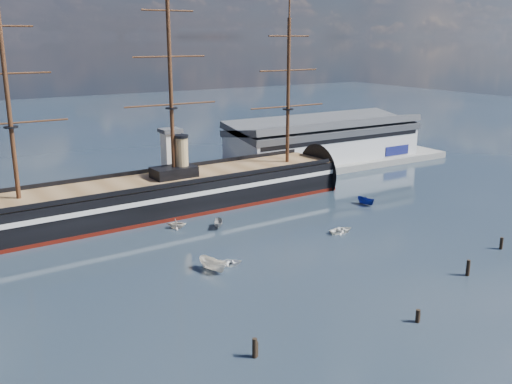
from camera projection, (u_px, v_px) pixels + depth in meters
ground at (224, 231)px, 119.02m from camera, size 600.00×600.00×0.00m
quay at (192, 188)px, 153.62m from camera, size 180.00×18.00×2.00m
warehouse at (324, 140)px, 179.25m from camera, size 63.00×21.00×11.60m
quay_tower at (171, 157)px, 145.03m from camera, size 5.00×5.00×15.00m
warship at (160, 195)px, 131.41m from camera, size 113.18×19.67×53.94m
motorboat_a at (213, 271)px, 98.74m from camera, size 7.80×4.53×2.94m
motorboat_b at (229, 265)px, 101.32m from camera, size 1.99×3.22×1.40m
motorboat_c at (219, 228)px, 121.30m from camera, size 5.61×4.51×2.15m
motorboat_d at (177, 228)px, 120.95m from camera, size 5.79×6.88×2.35m
motorboat_e at (341, 233)px, 118.26m from camera, size 1.42×3.35×1.55m
motorboat_f at (366, 205)px, 137.81m from camera, size 6.09×2.93×2.34m
piling_near_left at (255, 357)px, 72.21m from camera, size 0.64×0.64×3.36m
piling_near_mid at (417, 322)px, 81.12m from camera, size 0.64×0.64×2.64m
piling_near_right at (467, 276)px, 96.95m from camera, size 0.64×0.64×3.55m
piling_far_right at (501, 249)px, 109.08m from camera, size 0.64×0.64×3.05m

